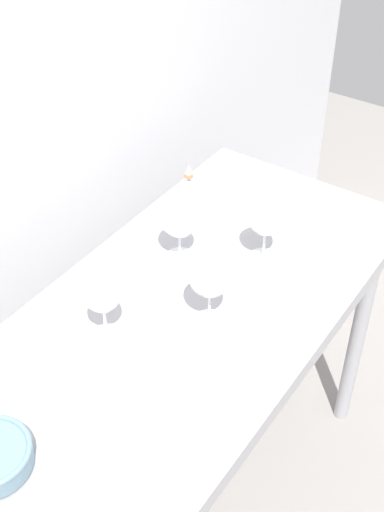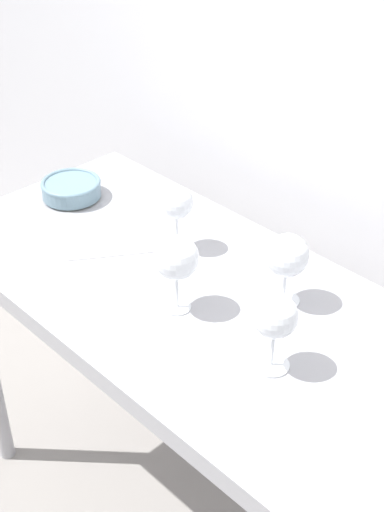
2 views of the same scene
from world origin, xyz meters
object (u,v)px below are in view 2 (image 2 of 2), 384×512
(wine_glass_far_left, at_px, (176,205))
(tasting_sheet_upper, at_px, (116,237))
(wine_glass_far_right, at_px, (287,257))
(wine_glass_near_right, at_px, (275,318))
(wine_glass_near_center, at_px, (177,259))
(tasting_bowl, at_px, (71,188))

(wine_glass_far_left, height_order, tasting_sheet_upper, wine_glass_far_left)
(wine_glass_far_right, bearing_deg, tasting_sheet_upper, -167.25)
(wine_glass_near_right, distance_m, wine_glass_near_center, 0.27)
(wine_glass_far_left, bearing_deg, tasting_bowl, -174.21)
(wine_glass_far_right, relative_size, tasting_sheet_upper, 0.63)
(wine_glass_near_center, bearing_deg, tasting_sheet_upper, 165.32)
(wine_glass_near_right, xyz_separation_m, wine_glass_near_center, (-0.27, -0.01, 0.01))
(wine_glass_far_left, bearing_deg, tasting_sheet_upper, -149.55)
(wine_glass_far_left, distance_m, wine_glass_near_center, 0.24)
(wine_glass_far_right, bearing_deg, tasting_bowl, -174.97)
(tasting_sheet_upper, bearing_deg, wine_glass_near_center, 19.06)
(wine_glass_near_right, bearing_deg, tasting_sheet_upper, 172.71)
(wine_glass_near_right, bearing_deg, wine_glass_far_right, 123.50)
(wine_glass_far_left, relative_size, wine_glass_near_center, 0.93)
(wine_glass_far_left, xyz_separation_m, tasting_bowl, (-0.39, -0.04, -0.10))
(wine_glass_far_left, xyz_separation_m, tasting_sheet_upper, (-0.14, -0.08, -0.12))
(wine_glass_near_right, distance_m, tasting_bowl, 0.85)
(wine_glass_near_right, distance_m, wine_glass_far_right, 0.22)
(wine_glass_near_right, height_order, wine_glass_far_right, same)
(wine_glass_far_right, bearing_deg, wine_glass_near_center, -128.35)
(wine_glass_far_right, bearing_deg, wine_glass_far_left, -175.89)
(wine_glass_far_right, distance_m, wine_glass_near_center, 0.24)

